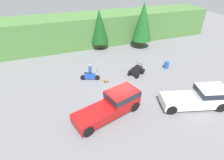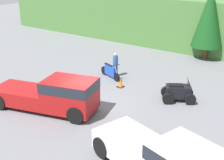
# 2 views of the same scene
# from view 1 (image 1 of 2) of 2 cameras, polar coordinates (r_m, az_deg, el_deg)

# --- Properties ---
(ground_plane) EXTENTS (80.00, 80.00, 0.00)m
(ground_plane) POSITION_cam_1_polar(r_m,az_deg,el_deg) (16.99, 2.62, -6.59)
(ground_plane) COLOR slate
(hillside_backdrop) EXTENTS (44.00, 6.00, 4.57)m
(hillside_backdrop) POSITION_cam_1_polar(r_m,az_deg,el_deg) (29.76, -9.54, 15.83)
(hillside_backdrop) COLOR #477538
(hillside_backdrop) RESTS_ON ground_plane
(tree_left) EXTENTS (2.60, 2.60, 5.91)m
(tree_left) POSITION_cam_1_polar(r_m,az_deg,el_deg) (26.93, -4.10, 17.03)
(tree_left) COLOR brown
(tree_left) RESTS_ON ground_plane
(tree_mid_left) EXTENTS (3.01, 3.01, 6.84)m
(tree_mid_left) POSITION_cam_1_polar(r_m,az_deg,el_deg) (27.74, 10.07, 18.27)
(tree_mid_left) COLOR brown
(tree_mid_left) RESTS_ON ground_plane
(pickup_truck_red) EXTENTS (6.21, 3.52, 1.92)m
(pickup_truck_red) POSITION_cam_1_polar(r_m,az_deg,el_deg) (15.01, 0.47, -7.73)
(pickup_truck_red) COLOR maroon
(pickup_truck_red) RESTS_ON ground_plane
(pickup_truck_second) EXTENTS (5.98, 3.46, 1.92)m
(pickup_truck_second) POSITION_cam_1_polar(r_m,az_deg,el_deg) (17.63, 26.91, -4.91)
(pickup_truck_second) COLOR white
(pickup_truck_second) RESTS_ON ground_plane
(dirt_bike) EXTENTS (2.10, 0.98, 1.15)m
(dirt_bike) POSITION_cam_1_polar(r_m,az_deg,el_deg) (19.81, -7.19, 1.20)
(dirt_bike) COLOR black
(dirt_bike) RESTS_ON ground_plane
(quad_atv) EXTENTS (2.28, 2.07, 1.30)m
(quad_atv) POSITION_cam_1_polar(r_m,az_deg,el_deg) (20.87, 7.99, 3.04)
(quad_atv) COLOR black
(quad_atv) RESTS_ON ground_plane
(rider_person) EXTENTS (0.38, 0.39, 1.74)m
(rider_person) POSITION_cam_1_polar(r_m,az_deg,el_deg) (19.95, -7.15, 3.03)
(rider_person) COLOR navy
(rider_person) RESTS_ON ground_plane
(traffic_cone) EXTENTS (0.42, 0.42, 0.55)m
(traffic_cone) POSITION_cam_1_polar(r_m,az_deg,el_deg) (19.46, -1.99, 0.08)
(traffic_cone) COLOR black
(traffic_cone) RESTS_ON ground_plane
(steel_barrel) EXTENTS (0.58, 0.58, 0.88)m
(steel_barrel) POSITION_cam_1_polar(r_m,az_deg,el_deg) (23.15, 17.38, 4.73)
(steel_barrel) COLOR #1E5193
(steel_barrel) RESTS_ON ground_plane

